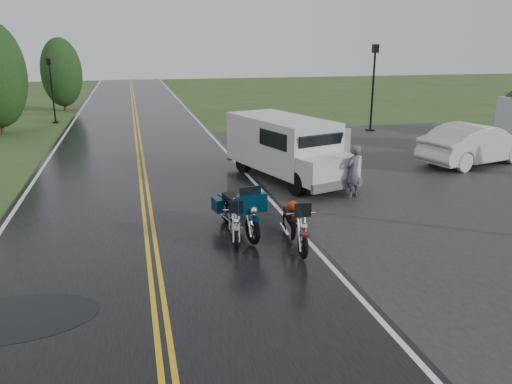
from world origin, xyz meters
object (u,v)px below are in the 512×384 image
van_white (298,162)px  sedan_white (475,145)px  motorcycle_teal (253,219)px  person_at_van (353,173)px  lamp_post_far_left (52,91)px  lamp_post_far_right (373,88)px  motorcycle_silver (236,228)px  motorcycle_red (303,235)px

van_white → sedan_white: (8.39, 2.41, -0.31)m
motorcycle_teal → person_at_van: size_ratio=1.45×
lamp_post_far_left → van_white: bearing=-62.2°
sedan_white → motorcycle_teal: bearing=104.8°
motorcycle_teal → lamp_post_far_right: size_ratio=0.51×
sedan_white → motorcycle_silver: bearing=104.4°
van_white → lamp_post_far_right: size_ratio=1.21×
motorcycle_red → person_at_van: bearing=57.9°
motorcycle_silver → lamp_post_far_right: lamp_post_far_right is taller
motorcycle_red → lamp_post_far_right: size_ratio=0.45×
person_at_van → lamp_post_far_left: bearing=-92.7°
motorcycle_silver → lamp_post_far_left: lamp_post_far_left is taller
sedan_white → motorcycle_red: bearing=111.3°
person_at_van → sedan_white: 7.39m
person_at_van → sedan_white: person_at_van is taller
motorcycle_teal → motorcycle_silver: 0.48m
motorcycle_red → sedan_white: bearing=40.9°
van_white → motorcycle_teal: bearing=-140.1°
motorcycle_silver → sedan_white: sedan_white is taller
motorcycle_teal → person_at_van: (4.04, 3.09, 0.12)m
motorcycle_teal → lamp_post_far_left: lamp_post_far_left is taller
motorcycle_teal → lamp_post_far_left: bearing=97.9°
motorcycle_red → person_at_van: 5.22m
lamp_post_far_left → motorcycle_red: bearing=-70.5°
person_at_van → motorcycle_red: bearing=19.6°
motorcycle_teal → sedan_white: size_ratio=0.49×
motorcycle_red → van_white: van_white is taller
motorcycle_red → van_white: 5.04m
lamp_post_far_left → lamp_post_far_right: bearing=-23.0°
person_at_van → sedan_white: (6.74, 3.03, -0.02)m
motorcycle_silver → lamp_post_far_right: size_ratio=0.41×
person_at_van → lamp_post_far_left: lamp_post_far_left is taller
motorcycle_red → sedan_white: 12.22m
van_white → lamp_post_far_right: 13.47m
motorcycle_red → lamp_post_far_left: 24.48m
motorcycle_teal → lamp_post_far_right: 17.90m
van_white → lamp_post_far_left: bearing=100.6°
motorcycle_teal → person_at_van: person_at_van is taller
lamp_post_far_left → lamp_post_far_right: 19.10m
van_white → person_at_van: van_white is taller
sedan_white → lamp_post_far_right: (-0.43, 8.39, 1.56)m
motorcycle_red → person_at_van: size_ratio=1.28×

